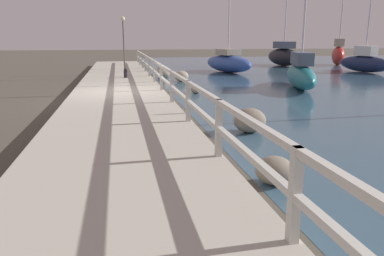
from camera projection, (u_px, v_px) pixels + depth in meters
ground_plane at (119, 101)px, 13.65m from camera, size 120.00×120.00×0.00m
dock_walkway at (119, 96)px, 13.61m from camera, size 3.32×36.00×0.34m
railing at (161, 73)px, 13.71m from camera, size 0.10×32.50×0.94m
boulder_upstream at (163, 73)px, 21.26m from camera, size 0.79×0.71×0.59m
boulder_near_dock at (163, 70)px, 22.87m from camera, size 0.76×0.68×0.57m
boulder_water_edge at (196, 90)px, 15.31m from camera, size 0.42×0.38×0.31m
boulder_downstream at (250, 120)px, 9.00m from camera, size 0.79×0.71×0.59m
boulder_mid_strip at (182, 76)px, 19.49m from camera, size 0.74×0.66×0.55m
boulder_far_strip at (274, 170)px, 5.81m from camera, size 0.60×0.54×0.45m
mooring_bollard at (126, 73)px, 18.13m from camera, size 0.18×0.18×0.45m
dock_lamp at (123, 33)px, 20.81m from camera, size 0.24×0.24×3.03m
sailboat_navy at (365, 62)px, 24.80m from camera, size 1.67×4.43×7.62m
sailboat_blue at (228, 63)px, 24.65m from camera, size 2.77×5.20×6.46m
sailboat_black at (284, 56)px, 30.40m from camera, size 1.79×4.69×7.21m
sailboat_teal at (301, 74)px, 16.82m from camera, size 2.53×5.26×6.10m
sailboat_red at (338, 54)px, 31.00m from camera, size 2.19×3.33×7.79m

